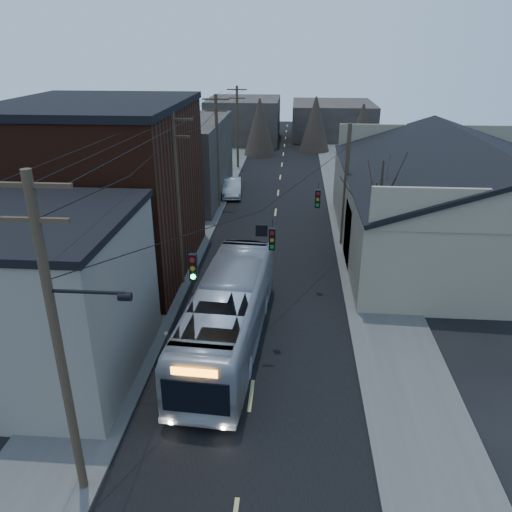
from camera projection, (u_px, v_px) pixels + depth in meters
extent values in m
cube|color=black|center=(275.00, 220.00, 40.55)|extent=(9.00, 110.00, 0.02)
cube|color=#474744|center=(196.00, 217.00, 41.00)|extent=(4.00, 110.00, 0.12)
cube|color=#474744|center=(355.00, 221.00, 40.07)|extent=(4.00, 110.00, 0.12)
cube|color=#6F665C|center=(36.00, 301.00, 20.58)|extent=(8.00, 8.00, 7.00)
cube|color=black|center=(103.00, 192.00, 30.14)|extent=(10.00, 12.00, 10.00)
cube|color=#2D2824|center=(174.00, 159.00, 45.35)|extent=(9.00, 14.00, 7.00)
cube|color=gray|center=(462.00, 214.00, 34.06)|extent=(16.00, 20.00, 5.00)
cube|color=black|center=(409.00, 158.00, 32.85)|extent=(8.16, 20.60, 2.86)
cube|color=#2D2824|center=(244.00, 120.00, 71.86)|extent=(10.00, 12.00, 6.00)
cube|color=#2D2824|center=(332.00, 120.00, 75.71)|extent=(12.00, 14.00, 5.00)
cone|color=black|center=(378.00, 221.00, 29.51)|extent=(0.40, 0.40, 7.20)
cylinder|color=#382B1E|center=(59.00, 352.00, 14.11)|extent=(0.28, 0.28, 10.50)
cube|color=#382B1E|center=(28.00, 185.00, 12.19)|extent=(2.20, 0.12, 0.12)
cylinder|color=#382B1E|center=(177.00, 203.00, 27.95)|extent=(0.28, 0.28, 10.00)
cube|color=#382B1E|center=(172.00, 119.00, 26.13)|extent=(2.20, 0.12, 0.12)
cylinder|color=#382B1E|center=(217.00, 153.00, 41.79)|extent=(0.28, 0.28, 9.50)
cube|color=#382B1E|center=(216.00, 99.00, 40.07)|extent=(2.20, 0.12, 0.12)
cylinder|color=#382B1E|center=(237.00, 128.00, 55.63)|extent=(0.28, 0.28, 9.00)
cube|color=#382B1E|center=(237.00, 89.00, 54.01)|extent=(2.20, 0.12, 0.12)
cylinder|color=#382B1E|center=(346.00, 187.00, 33.94)|extent=(0.28, 0.28, 8.50)
cube|color=black|center=(193.00, 267.00, 17.74)|extent=(0.28, 0.20, 1.00)
cube|color=black|center=(272.00, 239.00, 21.91)|extent=(0.28, 0.20, 1.00)
cube|color=black|center=(318.00, 199.00, 27.21)|extent=(0.28, 0.20, 1.00)
imported|color=#A5A9B1|center=(228.00, 314.00, 23.12)|extent=(3.62, 12.39, 3.41)
imported|color=#A4A8AC|center=(232.00, 187.00, 46.74)|extent=(2.16, 4.95, 1.58)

